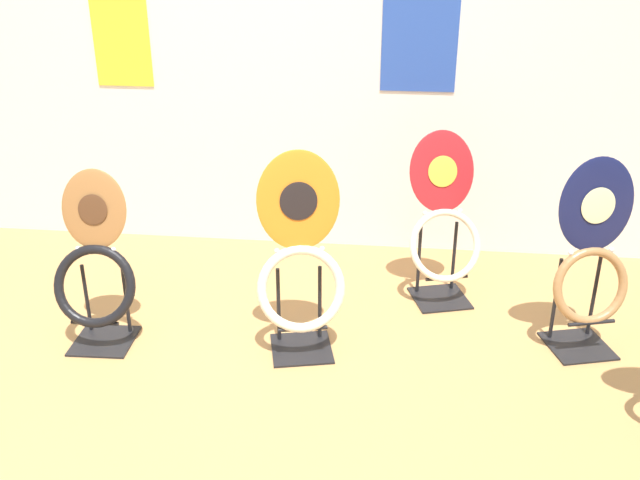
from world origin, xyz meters
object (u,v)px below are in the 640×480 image
toilet_seat_display_navy_moon (591,262)px  toilet_seat_display_crimson_swirl (443,228)px  toilet_seat_display_orange_sun (300,267)px  toilet_seat_display_woodgrain (95,270)px

toilet_seat_display_navy_moon → toilet_seat_display_crimson_swirl: toilet_seat_display_navy_moon is taller
toilet_seat_display_crimson_swirl → toilet_seat_display_orange_sun: (-0.66, -0.58, 0.03)m
toilet_seat_display_navy_moon → toilet_seat_display_woodgrain: bearing=-174.7°
toilet_seat_display_crimson_swirl → toilet_seat_display_orange_sun: size_ratio=0.93×
toilet_seat_display_crimson_swirl → toilet_seat_display_navy_moon: bearing=-32.9°
toilet_seat_display_woodgrain → toilet_seat_display_navy_moon: bearing=5.3°
toilet_seat_display_navy_moon → toilet_seat_display_orange_sun: 1.31m
toilet_seat_display_navy_moon → toilet_seat_display_orange_sun: (-1.30, -0.17, -0.01)m
toilet_seat_display_woodgrain → toilet_seat_display_navy_moon: size_ratio=0.90×
toilet_seat_display_navy_moon → toilet_seat_display_orange_sun: bearing=-172.6°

